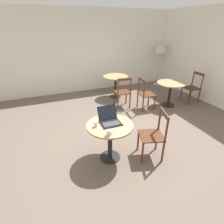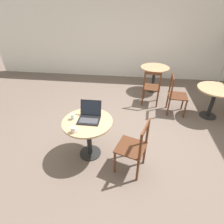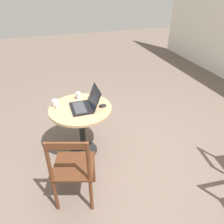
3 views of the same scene
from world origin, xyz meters
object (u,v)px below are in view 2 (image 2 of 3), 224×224
Objects in this scene: chair_mid_left at (176,95)px; chair_far_front at (151,88)px; laptop at (90,116)px; mouse at (95,111)px; cafe_table_mid at (215,94)px; drinking_glass at (73,117)px; mug at (74,130)px; cafe_table_far at (154,72)px; chair_near_right at (134,148)px; cafe_table_near at (88,128)px.

chair_mid_left is 1.00× the size of chair_far_front.
laptop is 0.22m from mouse.
drinking_glass reaches higher than cafe_table_mid.
mug is at bearing -112.45° from laptop.
mouse is (-2.41, -1.22, 0.16)m from cafe_table_mid.
chair_far_front is (-0.53, 0.36, 0.00)m from chair_mid_left.
chair_mid_left is 7.80× the size of mug.
laptop is (-1.65, -1.50, 0.31)m from chair_mid_left.
cafe_table_mid is at bearing 30.31° from laptop.
laptop is at bearing -121.16° from chair_far_front.
cafe_table_far is 2.76m from mouse.
mug is at bearing -69.68° from drinking_glass.
chair_near_right is at bearing -117.32° from chair_mid_left.
chair_mid_left is at bearing -34.12° from chair_far_front.
cafe_table_near is 0.87× the size of chair_far_front.
cafe_table_near is 0.31m from drinking_glass.
cafe_table_near is 3.03m from cafe_table_far.
mouse is at bearing 143.01° from chair_near_right.
laptop is 3.00× the size of mug.
cafe_table_mid is 0.87× the size of chair_near_right.
cafe_table_near is at bearing 66.91° from mug.
chair_mid_left is 2.08m from mouse.
cafe_table_mid is 1.74m from cafe_table_far.
mouse is at bearing -153.13° from cafe_table_mid.
chair_mid_left and chair_far_front have the same top height.
chair_far_front is 1.99m from mouse.
chair_mid_left reaches higher than mouse.
laptop reaches higher than mouse.
mouse is 0.60m from mug.
laptop reaches higher than cafe_table_far.
drinking_glass is (-1.39, -1.90, 0.31)m from chair_far_front.
mouse is (-1.21, -2.48, 0.16)m from cafe_table_far.
cafe_table_far is 1.26m from chair_mid_left.
cafe_table_mid is (2.48, 1.50, 0.00)m from cafe_table_near.
mug is (-1.39, -3.04, 0.19)m from cafe_table_far.
laptop is 0.38m from mug.
chair_near_right is 7.80× the size of mug.
mouse is (-1.61, -1.29, 0.27)m from chair_mid_left.
mouse is at bearing 77.24° from cafe_table_near.
chair_mid_left reaches higher than cafe_table_far.
laptop reaches higher than drinking_glass.
mouse is at bearing 79.41° from laptop.
mug is at bearing -176.50° from chair_near_right.
cafe_table_far is 7.95× the size of mouse.
cafe_table_mid is 7.95× the size of mouse.
chair_far_front is at bearing 53.87° from drinking_glass.
cafe_table_far is 0.87× the size of chair_mid_left.
mouse is 1.06× the size of drinking_glass.
chair_near_right reaches higher than cafe_table_mid.
cafe_table_near is at bearing -109.52° from laptop.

